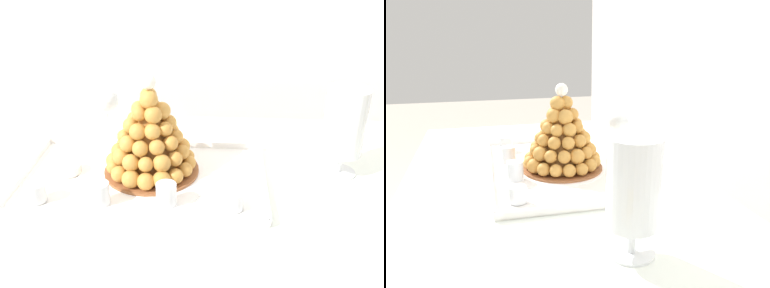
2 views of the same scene
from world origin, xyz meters
TOP-DOWN VIEW (x-y plane):
  - buffet_table at (0.00, 0.00)m, footprint 1.64×0.93m
  - serving_tray at (-0.12, 0.01)m, footprint 0.68×0.41m
  - croquembouche at (-0.11, 0.05)m, footprint 0.27×0.27m
  - dessert_cup_left at (-0.38, -0.12)m, footprint 0.05×0.05m
  - dessert_cup_mid_left at (-0.21, -0.12)m, footprint 0.05×0.05m
  - dessert_cup_centre at (-0.04, -0.12)m, footprint 0.05×0.05m
  - dessert_cup_mid_right at (0.12, -0.13)m, footprint 0.05×0.05m
  - creme_brulee_ramekin at (-0.35, 0.03)m, footprint 0.08×0.08m
  - macaron_goblet at (0.42, 0.08)m, footprint 0.11×0.11m
  - wine_glass at (-0.29, 0.31)m, footprint 0.08×0.08m

SIDE VIEW (x-z plane):
  - buffet_table at x=0.00m, z-range 0.26..1.00m
  - serving_tray at x=-0.12m, z-range 0.73..0.76m
  - creme_brulee_ramekin at x=-0.35m, z-range 0.75..0.77m
  - dessert_cup_mid_right at x=0.12m, z-range 0.75..0.79m
  - dessert_cup_left at x=-0.38m, z-range 0.75..0.79m
  - dessert_cup_centre at x=-0.04m, z-range 0.75..0.80m
  - dessert_cup_mid_left at x=-0.21m, z-range 0.75..0.80m
  - wine_glass at x=-0.29m, z-range 0.77..0.93m
  - croquembouche at x=-0.11m, z-range 0.71..1.00m
  - macaron_goblet at x=0.42m, z-range 0.76..1.02m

